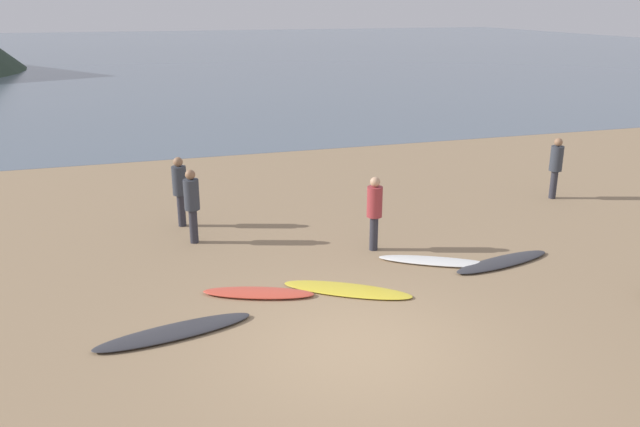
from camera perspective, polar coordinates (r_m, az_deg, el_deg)
name	(u,v)px	position (r m, az deg, el deg)	size (l,w,h in m)	color
ground_plane	(238,183)	(19.01, -7.30, 2.70)	(120.00, 120.00, 0.20)	#997C5B
ocean_water	(146,52)	(71.46, -15.21, 13.73)	(140.00, 100.00, 0.01)	slate
surfboard_0	(175,332)	(10.49, -12.81, -10.21)	(2.53, 0.55, 0.09)	#333338
surfboard_1	(258,293)	(11.54, -5.50, -7.03)	(2.00, 0.48, 0.09)	#D84C38
surfboard_2	(347,290)	(11.65, 2.43, -6.79)	(2.37, 0.58, 0.06)	yellow
surfboard_3	(437,261)	(13.05, 10.40, -4.20)	(2.35, 0.47, 0.08)	white
surfboard_4	(502,262)	(13.32, 15.92, -4.15)	(2.33, 0.50, 0.08)	#333338
person_0	(192,200)	(13.89, -11.33, 1.17)	(0.33, 0.33, 1.63)	#2D2D38
person_1	(180,186)	(15.01, -12.37, 2.41)	(0.33, 0.33, 1.64)	#2D2D38
person_2	(374,207)	(13.27, 4.87, 0.54)	(0.32, 0.32, 1.59)	#2D2D38
person_3	(556,163)	(17.91, 20.25, 4.22)	(0.33, 0.33, 1.62)	#2D2D38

